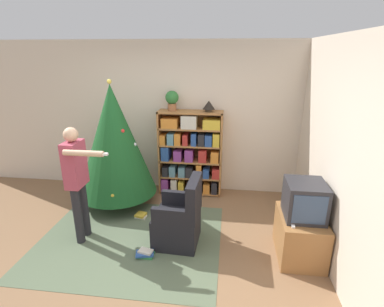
% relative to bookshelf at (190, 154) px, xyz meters
% --- Properties ---
extents(ground_plane, '(14.00, 14.00, 0.00)m').
position_rel_bookshelf_xyz_m(ground_plane, '(-0.31, -1.83, -0.72)').
color(ground_plane, '#846042').
extents(wall_back, '(8.00, 0.10, 2.60)m').
position_rel_bookshelf_xyz_m(wall_back, '(-0.31, 0.25, 0.58)').
color(wall_back, beige).
rests_on(wall_back, ground_plane).
extents(wall_right, '(0.10, 8.00, 2.60)m').
position_rel_bookshelf_xyz_m(wall_right, '(1.89, -1.83, 0.58)').
color(wall_right, beige).
rests_on(wall_right, ground_plane).
extents(area_rug, '(2.41, 2.00, 0.01)m').
position_rel_bookshelf_xyz_m(area_rug, '(-0.61, -1.54, -0.72)').
color(area_rug, '#56664C').
rests_on(area_rug, ground_plane).
extents(bookshelf, '(1.09, 0.33, 1.47)m').
position_rel_bookshelf_xyz_m(bookshelf, '(0.00, 0.00, 0.00)').
color(bookshelf, '#A8703D').
rests_on(bookshelf, ground_plane).
extents(tv_stand, '(0.52, 0.73, 0.54)m').
position_rel_bookshelf_xyz_m(tv_stand, '(1.56, -1.58, -0.45)').
color(tv_stand, '#996638').
rests_on(tv_stand, ground_plane).
extents(television, '(0.44, 0.48, 0.44)m').
position_rel_bookshelf_xyz_m(television, '(1.56, -1.58, 0.04)').
color(television, '#28282D').
rests_on(television, tv_stand).
extents(game_remote, '(0.04, 0.12, 0.02)m').
position_rel_bookshelf_xyz_m(game_remote, '(1.40, -1.80, -0.17)').
color(game_remote, white).
rests_on(game_remote, tv_stand).
extents(christmas_tree, '(1.25, 1.25, 2.03)m').
position_rel_bookshelf_xyz_m(christmas_tree, '(-1.12, -0.56, 0.36)').
color(christmas_tree, '#4C3323').
rests_on(christmas_tree, ground_plane).
extents(armchair, '(0.60, 0.59, 0.92)m').
position_rel_bookshelf_xyz_m(armchair, '(0.06, -1.51, -0.40)').
color(armchair, black).
rests_on(armchair, ground_plane).
extents(standing_person, '(0.62, 0.47, 1.54)m').
position_rel_bookshelf_xyz_m(standing_person, '(-1.24, -1.58, 0.19)').
color(standing_person, '#232328').
rests_on(standing_person, ground_plane).
extents(potted_plant, '(0.22, 0.22, 0.33)m').
position_rel_bookshelf_xyz_m(potted_plant, '(-0.30, 0.01, 0.94)').
color(potted_plant, '#935B38').
rests_on(potted_plant, bookshelf).
extents(table_lamp, '(0.20, 0.20, 0.18)m').
position_rel_bookshelf_xyz_m(table_lamp, '(0.31, 0.01, 0.85)').
color(table_lamp, '#473828').
rests_on(table_lamp, bookshelf).
extents(book_pile_near_tree, '(0.18, 0.18, 0.06)m').
position_rel_bookshelf_xyz_m(book_pile_near_tree, '(-0.63, -0.97, -0.69)').
color(book_pile_near_tree, beige).
rests_on(book_pile_near_tree, ground_plane).
extents(book_pile_by_chair, '(0.24, 0.18, 0.08)m').
position_rel_bookshelf_xyz_m(book_pile_by_chair, '(-0.32, -1.85, -0.68)').
color(book_pile_by_chair, '#2D7A42').
rests_on(book_pile_by_chair, ground_plane).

